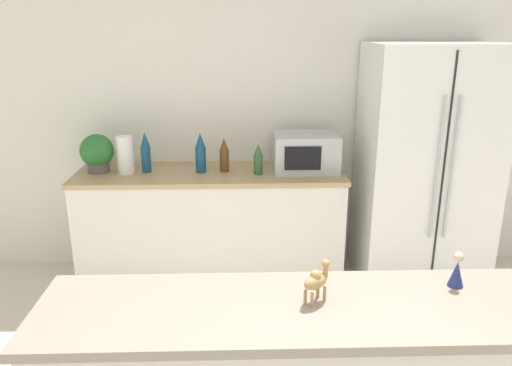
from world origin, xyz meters
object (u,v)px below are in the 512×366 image
at_px(back_bottle_3, 146,152).
at_px(microwave, 306,152).
at_px(camel_figurine, 317,280).
at_px(wise_man_figurine_blue, 457,272).
at_px(back_bottle_1, 201,153).
at_px(potted_plant, 97,152).
at_px(refrigerator, 425,168).
at_px(back_bottle_0, 258,159).
at_px(back_bottle_2, 224,155).
at_px(paper_towel_roll, 125,155).

bearing_deg(back_bottle_3, microwave, 0.78).
bearing_deg(camel_figurine, back_bottle_3, 114.92).
bearing_deg(wise_man_figurine_blue, back_bottle_1, 119.10).
xyz_separation_m(potted_plant, back_bottle_1, (0.77, -0.03, -0.00)).
xyz_separation_m(microwave, wise_man_figurine_blue, (0.31, -2.00, 0.04)).
bearing_deg(refrigerator, back_bottle_0, -178.99).
relative_size(back_bottle_2, wise_man_figurine_blue, 1.94).
xyz_separation_m(potted_plant, camel_figurine, (1.33, -2.10, 0.06)).
bearing_deg(camel_figurine, microwave, 83.74).
distance_m(back_bottle_0, back_bottle_3, 0.84).
xyz_separation_m(paper_towel_roll, back_bottle_2, (0.73, 0.02, -0.01)).
distance_m(microwave, camel_figurine, 2.11).
relative_size(camel_figurine, wise_man_figurine_blue, 1.08).
bearing_deg(refrigerator, wise_man_figurine_blue, -106.99).
xyz_separation_m(paper_towel_roll, wise_man_figurine_blue, (1.65, -1.96, 0.04)).
xyz_separation_m(refrigerator, potted_plant, (-2.46, 0.07, 0.12)).
bearing_deg(back_bottle_0, wise_man_figurine_blue, -70.61).
xyz_separation_m(microwave, back_bottle_1, (-0.79, -0.03, 0.01)).
relative_size(paper_towel_roll, camel_figurine, 1.88).
bearing_deg(paper_towel_roll, back_bottle_1, 1.18).
distance_m(back_bottle_0, wise_man_figurine_blue, 2.02).
xyz_separation_m(back_bottle_1, back_bottle_2, (0.18, 0.01, -0.02)).
distance_m(refrigerator, back_bottle_1, 1.69).
bearing_deg(refrigerator, back_bottle_2, 177.93).
relative_size(refrigerator, back_bottle_1, 5.95).
relative_size(microwave, back_bottle_0, 2.03).
height_order(back_bottle_1, back_bottle_2, back_bottle_1).
relative_size(microwave, wise_man_figurine_blue, 3.51).
xyz_separation_m(refrigerator, back_bottle_3, (-2.10, 0.05, 0.13)).
xyz_separation_m(back_bottle_1, back_bottle_3, (-0.41, 0.01, 0.00)).
bearing_deg(refrigerator, back_bottle_3, 178.51).
distance_m(potted_plant, wise_man_figurine_blue, 2.74).
xyz_separation_m(refrigerator, microwave, (-0.90, 0.07, 0.11)).
relative_size(paper_towel_roll, back_bottle_1, 0.91).
relative_size(back_bottle_1, camel_figurine, 2.07).
height_order(back_bottle_1, wise_man_figurine_blue, back_bottle_1).
distance_m(back_bottle_3, wise_man_figurine_blue, 2.49).
bearing_deg(back_bottle_2, camel_figurine, -79.56).
height_order(back_bottle_0, wise_man_figurine_blue, wise_man_figurine_blue).
relative_size(back_bottle_3, camel_figurine, 2.14).
height_order(potted_plant, back_bottle_2, potted_plant).
height_order(paper_towel_roll, back_bottle_3, back_bottle_3).
xyz_separation_m(back_bottle_2, camel_figurine, (0.38, -2.08, 0.08)).
relative_size(potted_plant, paper_towel_roll, 1.03).
relative_size(microwave, back_bottle_2, 1.81).
bearing_deg(back_bottle_3, wise_man_figurine_blue, -52.80).
xyz_separation_m(back_bottle_3, camel_figurine, (0.97, -2.08, 0.06)).
bearing_deg(microwave, camel_figurine, -96.26).
relative_size(refrigerator, wise_man_figurine_blue, 13.35).
relative_size(potted_plant, back_bottle_3, 0.91).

